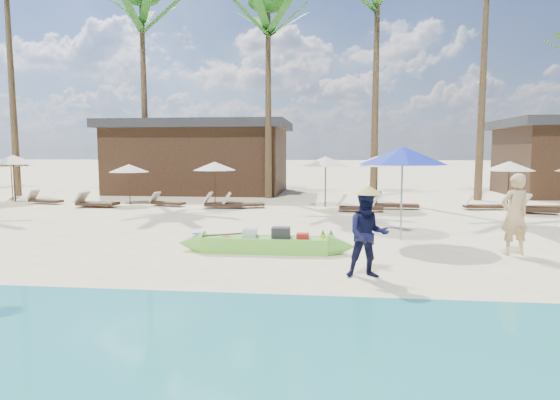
# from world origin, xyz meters

# --- Properties ---
(ground) EXTENTS (240.00, 240.00, 0.00)m
(ground) POSITION_xyz_m (0.00, 0.00, 0.00)
(ground) COLOR #F3E8B4
(ground) RESTS_ON ground
(wet_sand_strip) EXTENTS (240.00, 4.50, 0.01)m
(wet_sand_strip) POSITION_xyz_m (0.00, -5.00, 0.00)
(wet_sand_strip) COLOR tan
(wet_sand_strip) RESTS_ON ground
(green_canoe) EXTENTS (4.98, 0.71, 0.63)m
(green_canoe) POSITION_xyz_m (-1.65, 0.91, 0.21)
(green_canoe) COLOR #6FD440
(green_canoe) RESTS_ON ground
(tourist) EXTENTS (0.83, 0.66, 1.98)m
(tourist) POSITION_xyz_m (4.38, 1.31, 0.99)
(tourist) COLOR tan
(tourist) RESTS_ON ground
(vendor_green) EXTENTS (0.89, 0.72, 1.72)m
(vendor_green) POSITION_xyz_m (0.70, -1.14, 0.86)
(vendor_green) COLOR #121334
(vendor_green) RESTS_ON ground
(blue_umbrella) EXTENTS (2.45, 2.45, 2.64)m
(blue_umbrella) POSITION_xyz_m (1.94, 2.96, 2.38)
(blue_umbrella) COLOR #99999E
(blue_umbrella) RESTS_ON ground
(resort_parasol_1) EXTENTS (2.09, 2.09, 2.16)m
(resort_parasol_1) POSITION_xyz_m (-16.40, 11.98, 1.94)
(resort_parasol_1) COLOR #3D2519
(resort_parasol_1) RESTS_ON ground
(resort_parasol_2) EXTENTS (2.25, 2.25, 2.32)m
(resort_parasol_2) POSITION_xyz_m (-15.64, 11.12, 2.09)
(resort_parasol_2) COLOR #3D2519
(resort_parasol_2) RESTS_ON ground
(lounger_2_left) EXTENTS (1.77, 0.80, 0.58)m
(lounger_2_left) POSITION_xyz_m (-13.67, 10.40, 0.19)
(lounger_2_left) COLOR #3D2519
(lounger_2_left) RESTS_ON ground
(resort_parasol_3) EXTENTS (1.84, 1.84, 1.89)m
(resort_parasol_3) POSITION_xyz_m (-9.49, 10.66, 1.71)
(resort_parasol_3) COLOR #3D2519
(resort_parasol_3) RESTS_ON ground
(lounger_3_left) EXTENTS (1.87, 0.68, 0.62)m
(lounger_3_left) POSITION_xyz_m (-10.59, 9.57, 0.21)
(lounger_3_left) COLOR #3D2519
(lounger_3_left) RESTS_ON ground
(lounger_3_right) EXTENTS (1.85, 0.59, 0.63)m
(lounger_3_right) POSITION_xyz_m (-10.59, 9.32, 0.21)
(lounger_3_right) COLOR #3D2519
(lounger_3_right) RESTS_ON ground
(resort_parasol_4) EXTENTS (1.96, 1.96, 2.02)m
(resort_parasol_4) POSITION_xyz_m (-5.38, 10.67, 1.82)
(resort_parasol_4) COLOR #3D2519
(resort_parasol_4) RESTS_ON ground
(lounger_4_left) EXTENTS (1.72, 0.86, 0.56)m
(lounger_4_left) POSITION_xyz_m (-7.56, 10.17, 0.19)
(lounger_4_left) COLOR #3D2519
(lounger_4_left) RESTS_ON ground
(lounger_4_right) EXTENTS (1.86, 0.59, 0.63)m
(lounger_4_right) POSITION_xyz_m (-4.79, 9.61, 0.21)
(lounger_4_right) COLOR #3D2519
(lounger_4_right) RESTS_ON ground
(resort_parasol_5) EXTENTS (2.21, 2.21, 2.27)m
(resort_parasol_5) POSITION_xyz_m (-0.29, 10.70, 2.05)
(resort_parasol_5) COLOR #3D2519
(resort_parasol_5) RESTS_ON ground
(lounger_5_left) EXTENTS (1.93, 1.03, 0.63)m
(lounger_5_left) POSITION_xyz_m (-3.97, 9.76, 0.21)
(lounger_5_left) COLOR #3D2519
(lounger_5_left) RESTS_ON ground
(resort_parasol_6) EXTENTS (2.23, 2.23, 2.30)m
(resort_parasol_6) POSITION_xyz_m (1.95, 10.25, 2.07)
(resort_parasol_6) COLOR #3D2519
(resort_parasol_6) RESTS_ON ground
(lounger_6_left) EXTENTS (1.90, 0.60, 0.64)m
(lounger_6_left) POSITION_xyz_m (1.07, 9.07, 0.21)
(lounger_6_left) COLOR #3D2519
(lounger_6_left) RESTS_ON ground
(lounger_6_right) EXTENTS (2.00, 0.72, 0.67)m
(lounger_6_right) POSITION_xyz_m (2.64, 10.12, 0.22)
(lounger_6_right) COLOR #3D2519
(lounger_6_right) RESTS_ON ground
(resort_parasol_7) EXTENTS (2.03, 2.03, 2.09)m
(resort_parasol_7) POSITION_xyz_m (7.44, 10.27, 1.88)
(resort_parasol_7) COLOR #3D2519
(resort_parasol_7) RESTS_ON ground
(lounger_7_left) EXTENTS (1.78, 0.70, 0.59)m
(lounger_7_left) POSITION_xyz_m (6.38, 10.33, 0.20)
(lounger_7_left) COLOR #3D2519
(lounger_7_left) RESTS_ON ground
(lounger_7_right) EXTENTS (1.93, 1.01, 0.63)m
(lounger_7_right) POSITION_xyz_m (7.93, 9.24, 0.21)
(lounger_7_right) COLOR #3D2519
(lounger_7_right) RESTS_ON ground
(lounger_8_left) EXTENTS (2.05, 0.85, 0.67)m
(lounger_8_left) POSITION_xyz_m (8.59, 9.92, 0.23)
(lounger_8_left) COLOR #3D2519
(lounger_8_left) RESTS_ON ground
(palm_2) EXTENTS (2.08, 2.08, 11.33)m
(palm_2) POSITION_xyz_m (-10.45, 15.08, 9.18)
(palm_2) COLOR brown
(palm_2) RESTS_ON ground
(palm_3) EXTENTS (2.08, 2.08, 10.52)m
(palm_3) POSITION_xyz_m (-3.36, 14.27, 8.58)
(palm_3) COLOR brown
(palm_3) RESTS_ON ground
(palm_4) EXTENTS (2.08, 2.08, 11.70)m
(palm_4) POSITION_xyz_m (2.15, 14.01, 9.45)
(palm_4) COLOR brown
(palm_4) RESTS_ON ground
(pavilion_west) EXTENTS (10.80, 6.60, 4.30)m
(pavilion_west) POSITION_xyz_m (-8.00, 17.50, 2.19)
(pavilion_west) COLOR #3D2519
(pavilion_west) RESTS_ON ground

